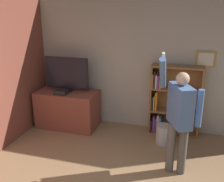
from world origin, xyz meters
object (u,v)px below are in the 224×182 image
at_px(television, 67,74).
at_px(game_console, 61,92).
at_px(waste_bin, 163,134).
at_px(person, 180,114).
at_px(bookshelf, 170,102).

relative_size(television, game_console, 3.73).
relative_size(game_console, waste_bin, 0.68).
bearing_deg(person, bookshelf, 164.13).
height_order(game_console, bookshelf, bookshelf).
xyz_separation_m(television, waste_bin, (2.08, -0.24, -0.98)).
height_order(television, bookshelf, television).
distance_m(person, waste_bin, 1.22).
bearing_deg(person, game_console, -135.69).
relative_size(television, bookshelf, 0.67).
height_order(television, game_console, television).
bearing_deg(bookshelf, person, -80.64).
distance_m(television, person, 2.60).
bearing_deg(person, waste_bin, 172.18).
relative_size(television, waste_bin, 2.55).
bearing_deg(waste_bin, game_console, 179.31).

